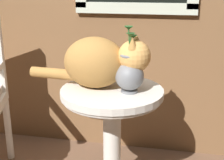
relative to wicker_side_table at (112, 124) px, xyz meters
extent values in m
cube|color=beige|center=(0.05, 0.51, 0.57)|extent=(0.78, 0.03, 0.07)
cylinder|color=silver|center=(0.00, 0.00, -0.12)|extent=(0.10, 0.10, 0.57)
cylinder|color=silver|center=(0.00, 0.00, 0.18)|extent=(0.54, 0.54, 0.03)
torus|color=silver|center=(0.00, 0.00, 0.16)|extent=(0.52, 0.52, 0.02)
cylinder|color=silver|center=(-0.76, 0.22, -0.21)|extent=(0.04, 0.04, 0.43)
ellipsoid|color=#AD7A3D|center=(-0.10, 0.02, 0.34)|extent=(0.35, 0.29, 0.27)
sphere|color=#E2A356|center=(0.11, 0.00, 0.38)|extent=(0.17, 0.17, 0.17)
cone|color=#AD7A3D|center=(0.11, -0.04, 0.46)|extent=(0.05, 0.05, 0.06)
cone|color=#AD7A3D|center=(0.12, 0.05, 0.46)|extent=(0.05, 0.05, 0.06)
cylinder|color=#AD7A3D|center=(-0.32, 0.04, 0.25)|extent=(0.30, 0.08, 0.06)
cylinder|color=slate|center=(0.10, -0.03, 0.21)|extent=(0.09, 0.09, 0.01)
ellipsoid|color=slate|center=(0.10, -0.03, 0.29)|extent=(0.15, 0.15, 0.15)
cylinder|color=slate|center=(0.10, -0.03, 0.37)|extent=(0.08, 0.08, 0.05)
torus|color=slate|center=(0.10, -0.03, 0.39)|extent=(0.10, 0.10, 0.02)
cylinder|color=#2D662D|center=(0.10, -0.04, 0.45)|extent=(0.01, 0.02, 0.10)
cone|color=#2D662D|center=(0.10, -0.04, 0.50)|extent=(0.04, 0.04, 0.02)
cylinder|color=#2D662D|center=(0.09, -0.04, 0.46)|extent=(0.01, 0.03, 0.14)
cone|color=#2D662D|center=(0.09, -0.05, 0.53)|extent=(0.04, 0.04, 0.02)
cylinder|color=#2D662D|center=(0.10, -0.01, 0.44)|extent=(0.02, 0.03, 0.09)
cone|color=#2D662D|center=(0.10, 0.00, 0.48)|extent=(0.04, 0.04, 0.02)
camera|label=1|loc=(0.30, -1.52, 0.75)|focal=50.29mm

